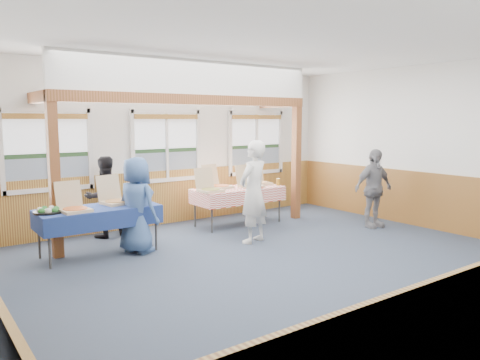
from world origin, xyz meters
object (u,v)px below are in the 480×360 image
man_blue (137,205)px  person_grey (373,188)px  table_right (238,190)px  table_left (98,211)px  woman_black (104,197)px  woman_white (253,192)px

man_blue → person_grey: person_grey is taller
table_right → person_grey: 2.69m
man_blue → table_left: bearing=42.6°
woman_black → woman_white: bearing=132.2°
person_grey → woman_black: bearing=160.0°
woman_black → person_grey: person_grey is taller
table_right → woman_white: size_ratio=1.11×
man_blue → woman_black: bearing=-19.2°
table_right → woman_black: bearing=156.9°
woman_white → woman_black: 2.72m
table_left → person_grey: person_grey is taller
table_left → person_grey: bearing=-2.3°
person_grey → table_left: bearing=172.5°
woman_white → table_left: bearing=-37.5°
woman_black → man_blue: man_blue is taller
man_blue → person_grey: (4.53, -1.06, 0.01)m
table_right → person_grey: (2.02, -1.77, 0.08)m
table_left → table_right: size_ratio=1.00×
woman_black → man_blue: (0.07, -1.28, 0.03)m
table_left → woman_black: 1.13m
table_left → woman_black: size_ratio=1.34×
table_right → woman_black: woman_black is taller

